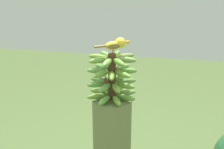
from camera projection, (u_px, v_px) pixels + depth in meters
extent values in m
cylinder|color=#4C2D1E|center=(112.00, 77.00, 1.86)|extent=(0.04, 0.04, 0.27)
ellipsoid|color=olive|center=(119.00, 89.00, 1.97)|extent=(0.12, 0.07, 0.03)
ellipsoid|color=olive|center=(108.00, 89.00, 1.98)|extent=(0.12, 0.09, 0.03)
ellipsoid|color=olive|center=(99.00, 92.00, 1.94)|extent=(0.07, 0.12, 0.03)
ellipsoid|color=olive|center=(97.00, 96.00, 1.88)|extent=(0.09, 0.12, 0.03)
ellipsoid|color=#629C41|center=(104.00, 100.00, 1.83)|extent=(0.12, 0.07, 0.03)
ellipsoid|color=olive|center=(117.00, 101.00, 1.82)|extent=(0.12, 0.09, 0.03)
ellipsoid|color=#5E8C36|center=(126.00, 97.00, 1.86)|extent=(0.07, 0.12, 0.03)
ellipsoid|color=olive|center=(126.00, 93.00, 1.93)|extent=(0.09, 0.12, 0.03)
ellipsoid|color=olive|center=(119.00, 78.00, 1.95)|extent=(0.12, 0.07, 0.03)
ellipsoid|color=olive|center=(108.00, 78.00, 1.95)|extent=(0.12, 0.08, 0.03)
ellipsoid|color=#628A43|center=(99.00, 80.00, 1.92)|extent=(0.07, 0.12, 0.03)
ellipsoid|color=#5C8B3F|center=(97.00, 84.00, 1.85)|extent=(0.08, 0.12, 0.03)
ellipsoid|color=#5D9943|center=(104.00, 88.00, 1.81)|extent=(0.12, 0.07, 0.03)
ellipsoid|color=olive|center=(116.00, 88.00, 1.80)|extent=(0.12, 0.08, 0.03)
ellipsoid|color=olive|center=(125.00, 86.00, 1.84)|extent=(0.07, 0.12, 0.03)
ellipsoid|color=olive|center=(126.00, 81.00, 1.90)|extent=(0.08, 0.12, 0.03)
ellipsoid|color=olive|center=(123.00, 74.00, 1.79)|extent=(0.09, 0.12, 0.03)
ellipsoid|color=#5C9636|center=(127.00, 71.00, 1.85)|extent=(0.05, 0.12, 0.03)
ellipsoid|color=olive|center=(122.00, 67.00, 1.90)|extent=(0.12, 0.09, 0.03)
ellipsoid|color=olive|center=(112.00, 66.00, 1.93)|extent=(0.12, 0.05, 0.03)
ellipsoid|color=#5C9044|center=(102.00, 67.00, 1.91)|extent=(0.09, 0.12, 0.03)
ellipsoid|color=#619742|center=(97.00, 71.00, 1.85)|extent=(0.05, 0.12, 0.03)
ellipsoid|color=olive|center=(101.00, 74.00, 1.80)|extent=(0.12, 0.09, 0.03)
ellipsoid|color=olive|center=(112.00, 76.00, 1.77)|extent=(0.12, 0.05, 0.03)
ellipsoid|color=#6F9D43|center=(107.00, 63.00, 1.75)|extent=(0.12, 0.05, 0.03)
ellipsoid|color=#5C9834|center=(119.00, 62.00, 1.76)|extent=(0.11, 0.10, 0.03)
ellipsoid|color=olive|center=(126.00, 60.00, 1.80)|extent=(0.05, 0.12, 0.03)
ellipsoid|color=olive|center=(125.00, 56.00, 1.86)|extent=(0.10, 0.11, 0.03)
ellipsoid|color=olive|center=(116.00, 54.00, 1.90)|extent=(0.12, 0.05, 0.03)
ellipsoid|color=#608F38|center=(106.00, 55.00, 1.89)|extent=(0.11, 0.10, 0.03)
ellipsoid|color=#6C9D33|center=(98.00, 57.00, 1.85)|extent=(0.05, 0.12, 0.03)
ellipsoid|color=olive|center=(99.00, 60.00, 1.79)|extent=(0.10, 0.11, 0.03)
cone|color=#4C2D1E|center=(111.00, 68.00, 1.90)|extent=(0.04, 0.04, 0.06)
cone|color=brown|center=(106.00, 80.00, 1.84)|extent=(0.04, 0.04, 0.06)
cylinder|color=#C68933|center=(114.00, 52.00, 1.80)|extent=(0.00, 0.01, 0.02)
cylinder|color=#C68933|center=(112.00, 51.00, 1.83)|extent=(0.00, 0.01, 0.02)
ellipsoid|color=yellow|center=(113.00, 45.00, 1.80)|extent=(0.09, 0.10, 0.05)
ellipsoid|color=brown|center=(114.00, 46.00, 1.78)|extent=(0.05, 0.07, 0.03)
ellipsoid|color=brown|center=(111.00, 45.00, 1.82)|extent=(0.05, 0.07, 0.03)
cube|color=brown|center=(100.00, 46.00, 1.78)|extent=(0.06, 0.07, 0.01)
sphere|color=yellow|center=(120.00, 43.00, 1.81)|extent=(0.06, 0.06, 0.06)
sphere|color=black|center=(120.00, 41.00, 1.83)|extent=(0.01, 0.01, 0.01)
cone|color=orange|center=(126.00, 42.00, 1.83)|extent=(0.03, 0.03, 0.02)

